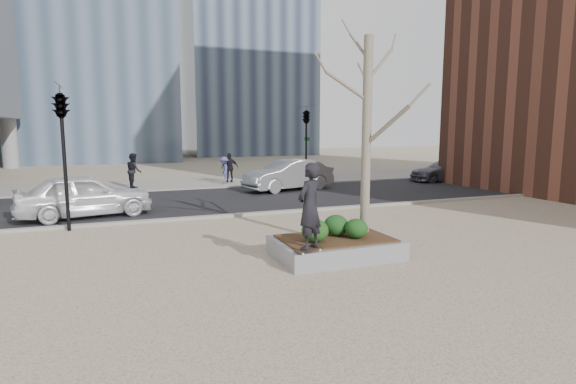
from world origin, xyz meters
name	(u,v)px	position (x,y,z in m)	size (l,w,h in m)	color
ground	(298,261)	(0.00, 0.00, 0.00)	(120.00, 120.00, 0.00)	tan
street	(214,200)	(0.00, 10.00, 0.01)	(60.00, 8.00, 0.02)	black
far_sidewalk	(189,183)	(0.00, 17.00, 0.01)	(60.00, 6.00, 0.02)	gray
planter	(335,248)	(1.00, 0.00, 0.23)	(3.00, 2.00, 0.45)	gray
planter_mulch	(335,238)	(1.00, 0.00, 0.47)	(2.70, 1.70, 0.04)	#382314
sycamore_tree	(367,104)	(2.00, 0.30, 3.79)	(2.80, 2.80, 6.60)	gray
shrub_left	(315,231)	(0.33, -0.23, 0.77)	(0.65, 0.65, 0.56)	#173C13
shrub_middle	(336,225)	(1.10, 0.19, 0.76)	(0.62, 0.62, 0.53)	#123815
shrub_right	(356,228)	(1.45, -0.25, 0.73)	(0.57, 0.57, 0.49)	#143B13
skateboard	(309,251)	(-0.10, -0.88, 0.49)	(0.78, 0.20, 0.07)	black
skateboarder	(310,206)	(-0.10, -0.88, 1.49)	(0.70, 0.46, 1.92)	black
police_car	(85,195)	(-5.13, 7.77, 0.80)	(1.85, 4.60, 1.57)	white
car_silver	(289,175)	(4.33, 11.86, 0.82)	(1.69, 4.83, 1.59)	#92969A
car_third	(446,171)	(14.74, 12.22, 0.67)	(1.81, 4.46, 1.29)	#4C4C56
pedestrian_a	(134,170)	(-3.13, 15.79, 0.96)	(0.91, 0.71, 1.87)	black
pedestrian_b	(224,170)	(1.84, 15.81, 0.81)	(1.01, 0.58, 1.57)	#45487C
pedestrian_c	(230,168)	(2.30, 16.33, 0.90)	(1.03, 0.43, 1.75)	black
traffic_light_near	(64,159)	(-5.50, 5.60, 2.25)	(0.60, 2.48, 4.50)	black
traffic_light_far	(306,145)	(6.50, 14.60, 2.25)	(0.60, 2.48, 4.50)	black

